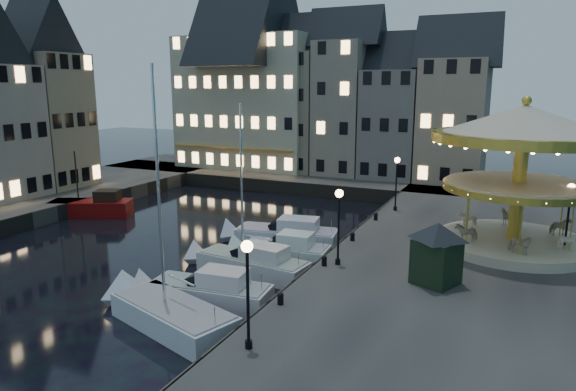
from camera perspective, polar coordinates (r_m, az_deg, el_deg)
The scene contains 30 objects.
ground at distance 30.91m, azimuth -7.99°, elevation -8.52°, with size 160.00×160.00×0.00m, color black.
quay_east at distance 31.97m, azimuth 20.26°, elevation -7.23°, with size 16.00×56.00×1.30m, color #474442.
quay_north at distance 58.31m, azimuth 0.17°, elevation 2.11°, with size 44.00×12.00×1.30m, color #474442.
quaywall_e at distance 33.39m, azimuth 6.41°, elevation -5.70°, with size 0.15×44.00×1.30m, color #47423A.
quaywall_n at distance 52.13m, azimuth -0.57°, elevation 0.90°, with size 48.00×0.15×1.30m, color #47423A.
quaywall_w at distance 43.99m, azimuth -26.73°, elevation -2.56°, with size 0.15×44.00×1.30m, color #47423A.
streetlamp_a at distance 18.79m, azimuth -4.52°, elevation -9.24°, with size 0.44×0.44×4.17m.
streetlamp_b at distance 27.53m, azimuth 5.66°, elevation -2.28°, with size 0.44×0.44×4.17m.
streetlamp_c at distance 40.27m, azimuth 11.97°, elevation 2.14°, with size 0.44×0.44×4.17m.
streetlamp_d at distance 33.07m, azimuth 28.76°, elevation -1.30°, with size 0.44×0.44×4.17m.
bollard_a at distance 23.25m, azimuth -0.85°, elevation -11.30°, with size 0.30×0.30×0.57m.
bollard_b at distance 27.97m, azimuth 4.05°, elevation -7.19°, with size 0.30×0.30×0.57m.
bollard_c at distance 32.48m, azimuth 7.18°, elevation -4.48°, with size 0.30×0.30×0.57m.
bollard_d at distance 37.58m, azimuth 9.72°, elevation -2.26°, with size 0.30×0.30×0.57m.
townhouse_na at distance 64.79m, azimuth -8.50°, elevation 9.34°, with size 5.50×8.00×12.80m.
townhouse_nb at distance 61.96m, azimuth -4.22°, elevation 9.78°, with size 6.16×8.00×13.80m.
townhouse_nc at distance 59.26m, azimuth 0.99°, elevation 10.18°, with size 6.82×8.00×14.80m.
townhouse_nd at distance 57.18m, azimuth 6.36°, elevation 10.54°, with size 5.50×8.00×15.80m.
townhouse_ne at distance 55.76m, azimuth 11.71°, elevation 8.78°, with size 6.16×8.00×12.80m.
townhouse_nf at distance 54.69m, azimuth 17.98°, elevation 8.90°, with size 6.82×8.00×13.80m.
townhouse_wc at distance 54.69m, azimuth -25.52°, elevation 8.53°, with size 8.80×5.50×14.20m.
hotel_corner at distance 61.89m, azimuth -4.20°, elevation 11.17°, with size 17.60×9.00×16.80m.
motorboat_a at distance 24.98m, azimuth -13.38°, elevation -12.60°, with size 7.71×4.63×12.86m.
motorboat_b at distance 26.69m, azimuth -9.44°, elevation -10.52°, with size 7.27×2.74×2.15m.
motorboat_c at distance 30.35m, azimuth -4.60°, elevation -7.47°, with size 7.92×2.79×10.46m.
motorboat_d at distance 32.36m, azimuth -0.93°, elevation -6.24°, with size 6.45×2.44×2.15m.
motorboat_e at distance 35.76m, azimuth -0.77°, elevation -4.42°, with size 8.07×3.49×2.15m.
red_fishing_boat at distance 46.48m, azimuth -20.87°, elevation -1.27°, with size 6.99×4.80×5.69m.
carousel at distance 32.66m, azimuth 24.59°, elevation 4.66°, with size 10.25×10.25×8.97m.
ticket_kiosk at distance 25.98m, azimuth 16.28°, elevation -5.07°, with size 2.99×2.99×3.50m.
Camera 1 is at (15.80, -24.23, 10.88)m, focal length 32.00 mm.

